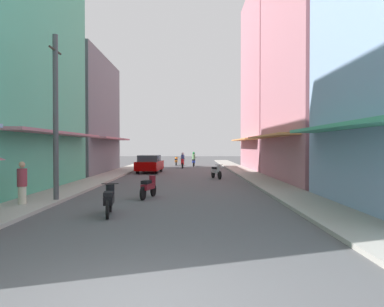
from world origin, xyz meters
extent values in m
plane|color=#4C4C4F|center=(0.00, 22.51, 0.00)|extent=(116.66, 116.66, 0.00)
cube|color=#ADA89E|center=(-5.14, 22.51, 0.06)|extent=(1.90, 61.03, 0.12)
cube|color=#9E9991|center=(5.14, 22.51, 0.06)|extent=(1.90, 61.03, 0.12)
cube|color=#B7727F|center=(-5.59, 13.59, 2.80)|extent=(1.10, 11.14, 0.12)
cube|color=slate|center=(-9.09, 26.09, 4.66)|extent=(6.00, 11.15, 9.31)
cube|color=#B7727F|center=(-5.59, 26.09, 2.80)|extent=(1.10, 10.03, 0.12)
cube|color=#4CB28C|center=(5.59, 5.58, 2.80)|extent=(1.10, 11.85, 0.12)
cube|color=#B7727F|center=(9.09, 18.74, 6.85)|extent=(6.00, 11.96, 13.70)
cube|color=#D88C4C|center=(5.59, 18.74, 2.80)|extent=(1.10, 10.76, 0.12)
cube|color=#B7727F|center=(9.09, 30.98, 8.31)|extent=(6.00, 11.70, 16.63)
cube|color=#D88C4C|center=(5.59, 30.98, 2.80)|extent=(1.10, 10.53, 0.12)
cylinder|color=black|center=(-0.15, 32.50, 0.28)|extent=(0.10, 0.56, 0.56)
cylinder|color=black|center=(-0.11, 33.75, 0.28)|extent=(0.10, 0.56, 0.56)
cube|color=red|center=(-0.13, 33.17, 0.50)|extent=(0.31, 1.01, 0.24)
cube|color=black|center=(-0.13, 33.37, 0.70)|extent=(0.30, 0.57, 0.14)
cylinder|color=red|center=(-0.15, 32.62, 0.70)|extent=(0.28, 0.28, 0.45)
cylinder|color=black|center=(-0.15, 32.62, 0.95)|extent=(0.55, 0.05, 0.03)
cylinder|color=#334C8C|center=(-0.13, 33.32, 1.05)|extent=(0.34, 0.34, 0.55)
sphere|color=#B2B2B7|center=(-0.13, 33.32, 1.45)|extent=(0.26, 0.26, 0.26)
cylinder|color=black|center=(1.03, 37.39, 0.28)|extent=(0.12, 0.56, 0.56)
cylinder|color=black|center=(0.95, 36.14, 0.28)|extent=(0.12, 0.56, 0.56)
cube|color=#1E38B7|center=(0.99, 36.72, 0.50)|extent=(0.35, 1.02, 0.24)
cube|color=black|center=(0.98, 36.52, 0.70)|extent=(0.32, 0.58, 0.14)
cylinder|color=#1E38B7|center=(1.03, 37.27, 0.70)|extent=(0.28, 0.28, 0.45)
cylinder|color=black|center=(1.03, 37.27, 0.95)|extent=(0.55, 0.07, 0.03)
cylinder|color=#598C59|center=(0.98, 36.57, 1.05)|extent=(0.34, 0.34, 0.55)
sphere|color=#197233|center=(0.98, 36.57, 1.45)|extent=(0.26, 0.26, 0.26)
cylinder|color=black|center=(-0.87, 11.41, 0.28)|extent=(0.21, 0.56, 0.56)
cylinder|color=black|center=(-1.16, 10.19, 0.28)|extent=(0.21, 0.56, 0.56)
cube|color=maroon|center=(-1.03, 10.75, 0.50)|extent=(0.51, 1.04, 0.24)
cube|color=black|center=(-1.08, 10.56, 0.70)|extent=(0.40, 0.61, 0.14)
cylinder|color=maroon|center=(-0.90, 11.29, 0.70)|extent=(0.28, 0.28, 0.45)
cylinder|color=black|center=(-0.90, 11.29, 0.95)|extent=(0.54, 0.16, 0.03)
cylinder|color=black|center=(-1.00, 39.37, 0.28)|extent=(0.08, 0.56, 0.56)
cylinder|color=black|center=(-1.00, 38.12, 0.28)|extent=(0.08, 0.56, 0.56)
cube|color=orange|center=(-1.00, 38.70, 0.50)|extent=(0.28, 1.00, 0.24)
cube|color=black|center=(-1.00, 38.50, 0.70)|extent=(0.28, 0.56, 0.14)
cylinder|color=orange|center=(-1.00, 39.25, 0.70)|extent=(0.28, 0.28, 0.45)
cylinder|color=black|center=(-1.00, 39.25, 0.95)|extent=(0.55, 0.03, 0.03)
cylinder|color=black|center=(-1.89, 7.41, 0.28)|extent=(0.16, 0.57, 0.56)
cylinder|color=black|center=(-1.71, 6.17, 0.28)|extent=(0.16, 0.57, 0.56)
cube|color=black|center=(-1.79, 6.74, 0.50)|extent=(0.42, 1.03, 0.24)
cube|color=black|center=(-1.77, 6.54, 0.70)|extent=(0.36, 0.59, 0.14)
cylinder|color=black|center=(-1.87, 7.28, 0.70)|extent=(0.28, 0.28, 0.45)
cylinder|color=black|center=(-1.87, 7.28, 0.95)|extent=(0.55, 0.11, 0.03)
cylinder|color=black|center=(2.61, 20.09, 0.28)|extent=(0.24, 0.56, 0.56)
cylinder|color=black|center=(2.25, 21.29, 0.28)|extent=(0.24, 0.56, 0.56)
cube|color=#B2B2B7|center=(2.42, 20.74, 0.50)|extent=(0.56, 1.04, 0.24)
cube|color=black|center=(2.36, 20.93, 0.70)|extent=(0.43, 0.62, 0.14)
cylinder|color=#B2B2B7|center=(2.58, 20.21, 0.70)|extent=(0.28, 0.28, 0.45)
cylinder|color=black|center=(2.58, 20.21, 0.95)|extent=(0.54, 0.19, 0.03)
cube|color=#8C0000|center=(-2.67, 26.53, 0.60)|extent=(2.03, 4.21, 0.70)
cube|color=#333D47|center=(-2.68, 26.38, 1.15)|extent=(1.74, 2.20, 0.60)
cylinder|color=black|center=(-3.34, 27.82, 0.32)|extent=(0.22, 0.65, 0.64)
cylinder|color=black|center=(-1.84, 27.72, 0.32)|extent=(0.22, 0.65, 0.64)
cylinder|color=black|center=(-3.51, 25.33, 0.32)|extent=(0.22, 0.65, 0.64)
cylinder|color=black|center=(-2.01, 25.23, 0.32)|extent=(0.22, 0.65, 0.64)
cylinder|color=beige|center=(-5.22, 8.38, 0.37)|extent=(0.28, 0.28, 0.75)
cylinder|color=#99333F|center=(-5.22, 8.38, 1.06)|extent=(0.34, 0.34, 0.63)
sphere|color=tan|center=(-5.22, 8.38, 1.52)|extent=(0.22, 0.22, 0.22)
cylinder|color=#4C4C4F|center=(-4.44, 9.58, 3.22)|extent=(0.20, 0.20, 6.44)
cylinder|color=#3F382D|center=(-4.44, 9.58, 5.84)|extent=(0.08, 1.20, 0.08)
camera|label=1|loc=(0.80, -5.36, 2.16)|focal=36.42mm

